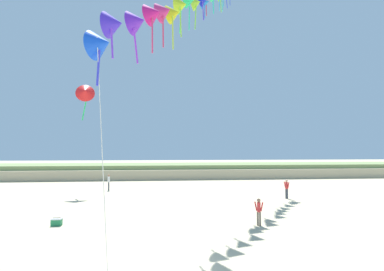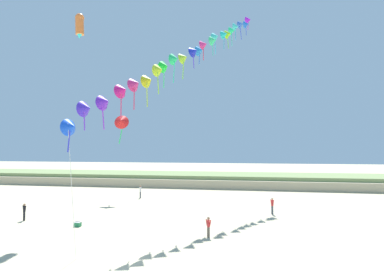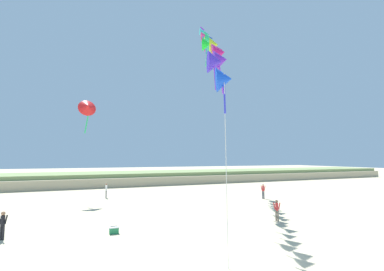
{
  "view_description": "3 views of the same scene",
  "coord_description": "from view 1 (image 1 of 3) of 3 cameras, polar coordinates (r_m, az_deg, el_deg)",
  "views": [
    {
      "loc": [
        -0.26,
        -11.95,
        4.44
      ],
      "look_at": [
        2.22,
        11.46,
        5.59
      ],
      "focal_mm": 28.0,
      "sensor_mm": 36.0,
      "label": 1
    },
    {
      "loc": [
        8.22,
        -18.19,
        6.98
      ],
      "look_at": [
        3.33,
        10.66,
        8.2
      ],
      "focal_mm": 28.0,
      "sensor_mm": 36.0,
      "label": 2
    },
    {
      "loc": [
        -7.92,
        -10.82,
        4.81
      ],
      "look_at": [
        1.91,
        13.75,
        7.1
      ],
      "focal_mm": 24.0,
      "sensor_mm": 36.0,
      "label": 3
    }
  ],
  "objects": [
    {
      "name": "ground_plane",
      "position": [
        12.75,
        -4.91,
        -23.16
      ],
      "size": [
        240.0,
        240.0,
        0.0
      ],
      "primitive_type": "plane",
      "color": "#C1B28E"
    },
    {
      "name": "dune_ridge",
      "position": [
        50.55,
        -5.78,
        -6.61
      ],
      "size": [
        120.0,
        12.42,
        2.12
      ],
      "color": "tan",
      "rests_on": "ground"
    },
    {
      "name": "person_near_left",
      "position": [
        34.56,
        -15.58,
        -8.38
      ],
      "size": [
        0.24,
        0.61,
        1.75
      ],
      "color": "#474C56",
      "rests_on": "ground"
    },
    {
      "name": "person_near_right",
      "position": [
        18.57,
        12.61,
        -13.67
      ],
      "size": [
        0.5,
        0.38,
        1.58
      ],
      "color": "#726656",
      "rests_on": "ground"
    },
    {
      "name": "person_far_left",
      "position": [
        29.05,
        17.58,
        -9.43
      ],
      "size": [
        0.36,
        0.58,
        1.76
      ],
      "color": "#474C56",
      "rests_on": "ground"
    },
    {
      "name": "kite_banner_string",
      "position": [
        28.45,
        2.17,
        24.42
      ],
      "size": [
        12.8,
        29.54,
        26.99
      ],
      "color": "blue"
    },
    {
      "name": "large_kite_mid_trail",
      "position": [
        34.21,
        -19.71,
        7.83
      ],
      "size": [
        2.18,
        1.56,
        4.15
      ],
      "color": "red"
    },
    {
      "name": "beach_cooler",
      "position": [
        19.96,
        -24.39,
        -14.76
      ],
      "size": [
        0.58,
        0.41,
        0.46
      ],
      "color": "#23844C",
      "rests_on": "ground"
    }
  ]
}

